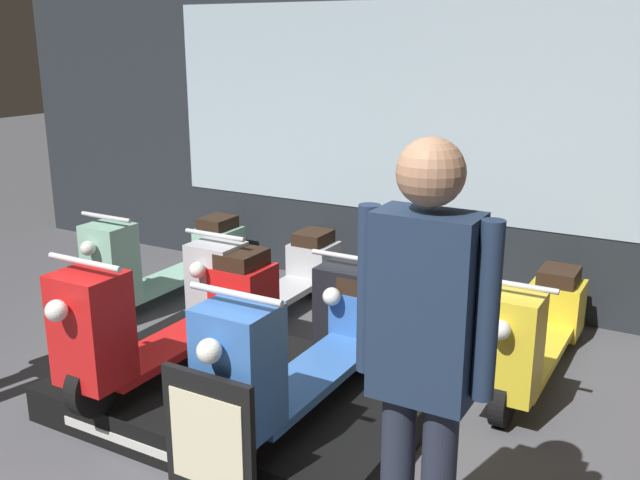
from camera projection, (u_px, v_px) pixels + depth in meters
name	position (u px, v px, depth m)	size (l,w,h in m)	color
shop_wall_back	(438.00, 105.00, 5.62)	(9.08, 0.09, 3.20)	#23282D
display_platform	(244.00, 397.00, 4.14)	(2.06, 1.37, 0.21)	black
scooter_display_left	(175.00, 314.00, 4.21)	(0.48, 1.77, 0.85)	black
scooter_display_right	(310.00, 347.00, 3.78)	(0.48, 1.77, 0.85)	black
scooter_backrow_0	(168.00, 259.00, 5.95)	(0.48, 1.77, 0.85)	black
scooter_backrow_1	(269.00, 279.00, 5.47)	(0.48, 1.77, 0.85)	black
scooter_backrow_2	(389.00, 302.00, 4.99)	(0.48, 1.77, 0.85)	black
scooter_backrow_3	(534.00, 330.00, 4.51)	(0.48, 1.77, 0.85)	black
person_right_browsing	(423.00, 351.00, 2.53)	(0.52, 0.24, 1.81)	#232838
price_sign_board	(209.00, 450.00, 3.13)	(0.47, 0.04, 0.74)	black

